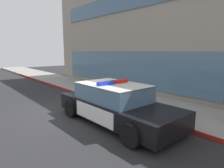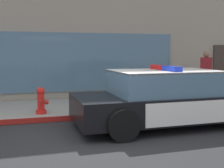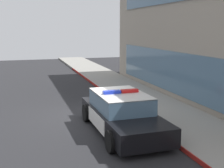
% 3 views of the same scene
% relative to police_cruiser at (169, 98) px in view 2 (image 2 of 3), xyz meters
% --- Properties ---
extents(ground, '(48.00, 48.00, 0.00)m').
position_rel_police_cruiser_xyz_m(ground, '(-2.34, -0.79, -0.68)').
color(ground, '#262628').
extents(sidewalk, '(48.00, 2.87, 0.15)m').
position_rel_police_cruiser_xyz_m(sidewalk, '(-2.34, 2.60, -0.60)').
color(sidewalk, gray).
rests_on(sidewalk, ground).
extents(curb_red_paint, '(28.80, 0.04, 0.14)m').
position_rel_police_cruiser_xyz_m(curb_red_paint, '(-2.34, 1.15, -0.60)').
color(curb_red_paint, maroon).
rests_on(curb_red_paint, ground).
extents(storefront_building, '(20.99, 10.15, 7.59)m').
position_rel_police_cruiser_xyz_m(storefront_building, '(-1.70, 9.11, 3.11)').
color(storefront_building, gray).
rests_on(storefront_building, ground).
extents(police_cruiser, '(4.85, 2.13, 1.49)m').
position_rel_police_cruiser_xyz_m(police_cruiser, '(0.00, 0.00, 0.00)').
color(police_cruiser, black).
rests_on(police_cruiser, ground).
extents(fire_hydrant, '(0.34, 0.39, 0.73)m').
position_rel_police_cruiser_xyz_m(fire_hydrant, '(-3.02, 1.59, -0.18)').
color(fire_hydrant, red).
rests_on(fire_hydrant, sidewalk).
extents(pedestrian_on_sidewalk, '(0.47, 0.45, 1.71)m').
position_rel_police_cruiser_xyz_m(pedestrian_on_sidewalk, '(2.87, 2.73, 0.33)').
color(pedestrian_on_sidewalk, '#23232D').
rests_on(pedestrian_on_sidewalk, sidewalk).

